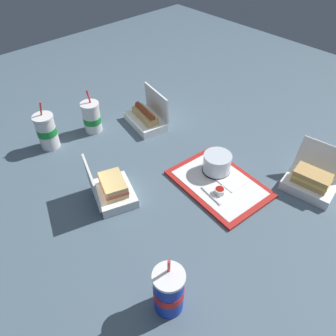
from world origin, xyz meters
name	(u,v)px	position (x,y,z in m)	size (l,w,h in m)	color
ground_plane	(169,170)	(0.00, 0.00, 0.00)	(3.20, 3.20, 0.00)	#4C6070
food_tray	(219,184)	(-0.20, -0.09, 0.01)	(0.39, 0.29, 0.01)	red
cake_container	(217,164)	(-0.14, -0.13, 0.05)	(0.11, 0.11, 0.08)	black
ketchup_cup	(220,191)	(-0.23, -0.04, 0.03)	(0.04, 0.04, 0.02)	white
napkin_stack	(232,180)	(-0.22, -0.13, 0.02)	(0.10, 0.10, 0.00)	white
plastic_fork	(211,195)	(-0.22, -0.01, 0.02)	(0.11, 0.01, 0.01)	white
clamshell_hotdog_right	(147,118)	(0.31, -0.15, 0.04)	(0.23, 0.17, 0.17)	white
clamshell_sandwich_back	(311,181)	(-0.45, -0.33, 0.04)	(0.21, 0.21, 0.16)	white
clamshell_sandwich_center	(112,190)	(0.03, 0.26, 0.04)	(0.21, 0.20, 0.17)	white
soda_cup_center	(92,117)	(0.45, 0.07, 0.07)	(0.09, 0.09, 0.21)	white
soda_cup_right	(169,291)	(-0.42, 0.39, 0.08)	(0.09, 0.09, 0.22)	#1938B7
soda_cup_back	(47,131)	(0.48, 0.28, 0.08)	(0.09, 0.09, 0.22)	white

